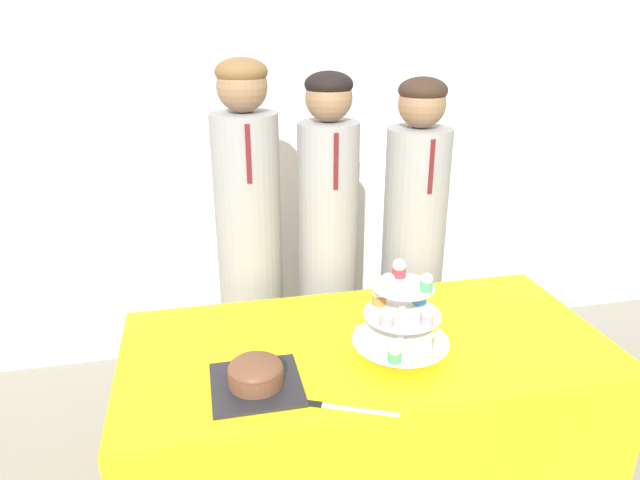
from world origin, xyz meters
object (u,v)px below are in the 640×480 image
(cake_knife, at_px, (325,406))
(student_0, at_px, (250,261))
(round_cake, at_px, (256,374))
(cupcake_stand, at_px, (402,315))
(student_2, at_px, (412,256))
(student_1, at_px, (328,259))

(cake_knife, relative_size, student_0, 0.18)
(round_cake, height_order, cupcake_stand, cupcake_stand)
(cupcake_stand, relative_size, student_2, 0.21)
(cake_knife, relative_size, cupcake_stand, 0.94)
(student_1, bearing_deg, cake_knife, -103.52)
(round_cake, xyz_separation_m, student_1, (0.40, 0.79, -0.00))
(student_2, bearing_deg, student_1, -180.00)
(round_cake, relative_size, student_1, 0.17)
(cupcake_stand, xyz_separation_m, student_1, (-0.08, 0.71, -0.10))
(student_0, bearing_deg, cake_knife, -83.11)
(round_cake, height_order, student_0, student_0)
(cupcake_stand, xyz_separation_m, student_0, (-0.41, 0.71, -0.08))
(round_cake, distance_m, cupcake_stand, 0.49)
(round_cake, bearing_deg, student_1, 63.09)
(round_cake, distance_m, cake_knife, 0.23)
(cupcake_stand, height_order, student_1, student_1)
(round_cake, relative_size, student_0, 0.16)
(student_0, bearing_deg, student_1, -0.00)
(student_1, bearing_deg, round_cake, -116.91)
(cake_knife, xyz_separation_m, cupcake_stand, (0.30, 0.22, 0.14))
(student_1, distance_m, student_2, 0.39)
(cupcake_stand, height_order, student_0, student_0)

